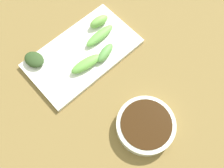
{
  "coord_description": "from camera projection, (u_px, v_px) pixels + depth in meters",
  "views": [
    {
      "loc": [
        -0.2,
        0.17,
        0.65
      ],
      "look_at": [
        -0.01,
        0.0,
        0.05
      ],
      "focal_mm": 40.44,
      "sensor_mm": 36.0,
      "label": 1
    }
  ],
  "objects": [
    {
      "name": "sauce_bowl",
      "position": [
        146.0,
        125.0,
        0.62
      ],
      "size": [
        0.15,
        0.15,
        0.03
      ],
      "color": "silver",
      "rests_on": "tabletop"
    },
    {
      "name": "broccoli_stalk_1",
      "position": [
        86.0,
        64.0,
        0.68
      ],
      "size": [
        0.04,
        0.1,
        0.02
      ],
      "primitive_type": "ellipsoid",
      "rotation": [
        0.0,
        0.0,
        -0.13
      ],
      "color": "#6AB148",
      "rests_on": "serving_plate"
    },
    {
      "name": "broccoli_stalk_0",
      "position": [
        100.0,
        36.0,
        0.72
      ],
      "size": [
        0.03,
        0.1,
        0.02
      ],
      "primitive_type": "ellipsoid",
      "rotation": [
        0.0,
        0.0,
        0.03
      ],
      "color": "#6BAF4D",
      "rests_on": "serving_plate"
    },
    {
      "name": "broccoli_leafy_2",
      "position": [
        34.0,
        60.0,
        0.69
      ],
      "size": [
        0.07,
        0.06,
        0.02
      ],
      "primitive_type": "ellipsoid",
      "rotation": [
        0.0,
        0.0,
        0.24
      ],
      "color": "#2D4621",
      "rests_on": "serving_plate"
    },
    {
      "name": "broccoli_stalk_4",
      "position": [
        99.0,
        21.0,
        0.73
      ],
      "size": [
        0.03,
        0.06,
        0.03
      ],
      "primitive_type": "ellipsoid",
      "rotation": [
        0.0,
        0.0,
        -0.1
      ],
      "color": "#78B850",
      "rests_on": "serving_plate"
    },
    {
      "name": "broccoli_stalk_3",
      "position": [
        105.0,
        53.0,
        0.69
      ],
      "size": [
        0.04,
        0.07,
        0.02
      ],
      "primitive_type": "ellipsoid",
      "rotation": [
        0.0,
        0.0,
        0.26
      ],
      "color": "#5E9E4B",
      "rests_on": "serving_plate"
    },
    {
      "name": "tabletop",
      "position": [
        110.0,
        87.0,
        0.69
      ],
      "size": [
        2.1,
        2.1,
        0.02
      ],
      "primitive_type": "cube",
      "color": "olive",
      "rests_on": "ground"
    },
    {
      "name": "serving_plate",
      "position": [
        83.0,
        53.0,
        0.71
      ],
      "size": [
        0.18,
        0.31,
        0.01
      ],
      "primitive_type": "cube",
      "color": "white",
      "rests_on": "tabletop"
    }
  ]
}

